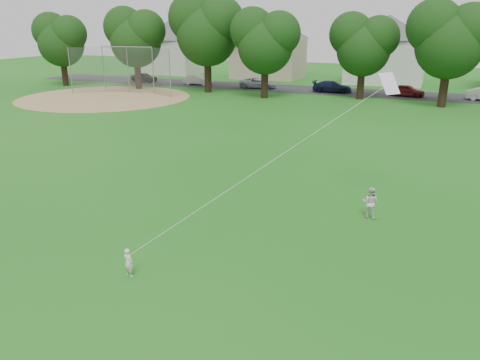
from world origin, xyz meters
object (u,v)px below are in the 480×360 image
at_px(toddler, 128,262).
at_px(kite, 276,158).
at_px(older_boy, 370,203).
at_px(baseball_backstop, 126,70).

height_order(toddler, kite, kite).
relative_size(older_boy, baseball_backstop, 0.12).
bearing_deg(toddler, kite, -117.19).
height_order(kite, baseball_backstop, kite).
bearing_deg(kite, toddler, -123.89).
bearing_deg(baseball_backstop, kite, -46.60).
bearing_deg(older_boy, toddler, 59.08).
xyz_separation_m(kite, baseball_backstop, (-26.99, 28.55, -0.47)).
bearing_deg(kite, older_boy, 42.57).
xyz_separation_m(older_boy, kite, (-3.14, -2.88, 2.31)).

